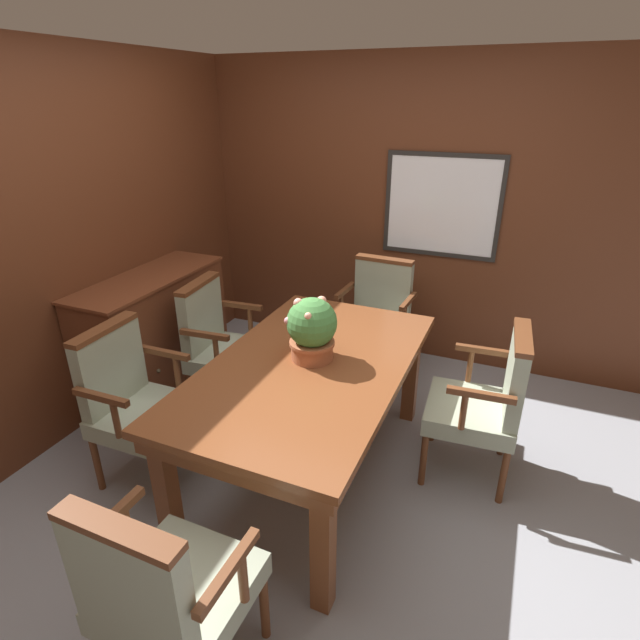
% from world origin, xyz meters
% --- Properties ---
extents(ground_plane, '(14.00, 14.00, 0.00)m').
position_xyz_m(ground_plane, '(0.00, 0.00, 0.00)').
color(ground_plane, '#93969E').
extents(wall_back, '(7.20, 0.08, 2.45)m').
position_xyz_m(wall_back, '(0.00, 1.94, 1.23)').
color(wall_back, '#5B2D19').
rests_on(wall_back, ground_plane).
extents(wall_left, '(0.06, 7.20, 2.45)m').
position_xyz_m(wall_left, '(-1.65, 0.00, 1.23)').
color(wall_left, '#5B2D19').
rests_on(wall_left, ground_plane).
extents(dining_table, '(1.04, 1.80, 0.77)m').
position_xyz_m(dining_table, '(0.06, 0.11, 0.67)').
color(dining_table, brown).
rests_on(dining_table, ground_plane).
extents(chair_right_far, '(0.54, 0.58, 0.97)m').
position_xyz_m(chair_right_far, '(1.00, 0.51, 0.53)').
color(chair_right_far, brown).
rests_on(chair_right_far, ground_plane).
extents(chair_head_near, '(0.56, 0.51, 0.97)m').
position_xyz_m(chair_head_near, '(0.08, -1.21, 0.53)').
color(chair_head_near, brown).
rests_on(chair_head_near, ground_plane).
extents(chair_left_far, '(0.55, 0.59, 0.97)m').
position_xyz_m(chair_left_far, '(-0.84, 0.53, 0.53)').
color(chair_left_far, brown).
rests_on(chair_left_far, ground_plane).
extents(chair_head_far, '(0.58, 0.53, 0.97)m').
position_xyz_m(chair_head_far, '(0.05, 1.42, 0.53)').
color(chair_head_far, brown).
rests_on(chair_head_far, ground_plane).
extents(chair_left_near, '(0.52, 0.57, 0.97)m').
position_xyz_m(chair_left_near, '(-0.88, -0.29, 0.53)').
color(chair_left_near, brown).
rests_on(chair_left_near, ground_plane).
extents(potted_plant, '(0.29, 0.28, 0.36)m').
position_xyz_m(potted_plant, '(0.05, 0.16, 0.95)').
color(potted_plant, '#B2603D').
rests_on(potted_plant, dining_table).
extents(sideboard_cabinet, '(0.47, 1.24, 0.95)m').
position_xyz_m(sideboard_cabinet, '(-1.39, 0.50, 0.48)').
color(sideboard_cabinet, brown).
rests_on(sideboard_cabinet, ground_plane).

